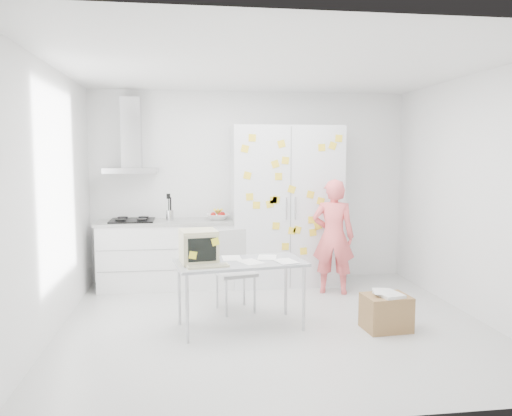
{
  "coord_description": "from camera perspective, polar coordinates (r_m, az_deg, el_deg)",
  "views": [
    {
      "loc": [
        -0.9,
        -5.12,
        1.81
      ],
      "look_at": [
        -0.11,
        0.65,
        1.19
      ],
      "focal_mm": 35.0,
      "sensor_mm": 36.0,
      "label": 1
    }
  ],
  "objects": [
    {
      "name": "walls",
      "position": [
        5.92,
        0.97,
        1.66
      ],
      "size": [
        4.52,
        4.01,
        2.7
      ],
      "color": "white",
      "rests_on": "ground"
    },
    {
      "name": "desk",
      "position": [
        5.16,
        -4.79,
        -5.27
      ],
      "size": [
        1.4,
        0.85,
        1.05
      ],
      "rotation": [
        0.0,
        0.0,
        0.15
      ],
      "color": "#A5A9B0",
      "rests_on": "ground"
    },
    {
      "name": "chair",
      "position": [
        5.86,
        -2.61,
        -6.55
      ],
      "size": [
        0.51,
        0.51,
        0.93
      ],
      "rotation": [
        0.0,
        0.0,
        0.25
      ],
      "color": "#B7B7B5",
      "rests_on": "ground"
    },
    {
      "name": "tall_cabinet",
      "position": [
        6.96,
        3.43,
        0.25
      ],
      "size": [
        1.5,
        0.68,
        2.2
      ],
      "color": "silver",
      "rests_on": "ground"
    },
    {
      "name": "floor",
      "position": [
        5.5,
        2.11,
        -13.2
      ],
      "size": [
        4.5,
        4.0,
        0.02
      ],
      "primitive_type": "cube",
      "color": "silver",
      "rests_on": "ground"
    },
    {
      "name": "range_hood",
      "position": [
        6.99,
        -14.06,
        7.15
      ],
      "size": [
        0.7,
        0.48,
        1.01
      ],
      "color": "silver",
      "rests_on": "walls"
    },
    {
      "name": "cardboard_box",
      "position": [
        5.44,
        14.65,
        -11.42
      ],
      "size": [
        0.48,
        0.4,
        0.4
      ],
      "rotation": [
        0.0,
        0.0,
        0.08
      ],
      "color": "olive",
      "rests_on": "ground"
    },
    {
      "name": "person",
      "position": [
        6.58,
        8.82,
        -3.24
      ],
      "size": [
        0.63,
        0.51,
        1.5
      ],
      "primitive_type": "imported",
      "rotation": [
        0.0,
        0.0,
        2.82
      ],
      "color": "#FA6163",
      "rests_on": "ground"
    },
    {
      "name": "counter_run",
      "position": [
        6.95,
        -10.14,
        -5.08
      ],
      "size": [
        1.84,
        0.63,
        1.28
      ],
      "color": "white",
      "rests_on": "ground"
    },
    {
      "name": "ceiling",
      "position": [
        5.27,
        2.23,
        15.84
      ],
      "size": [
        4.5,
        4.0,
        0.02
      ],
      "primitive_type": "cube",
      "color": "white",
      "rests_on": "walls"
    }
  ]
}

